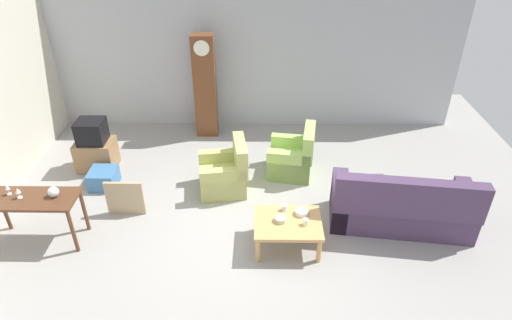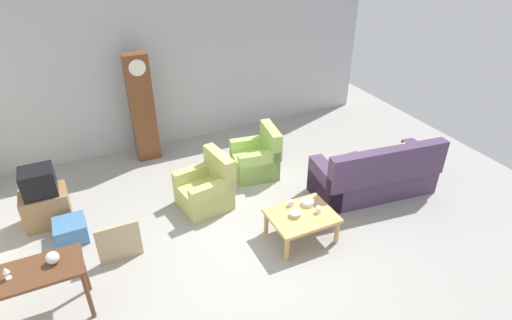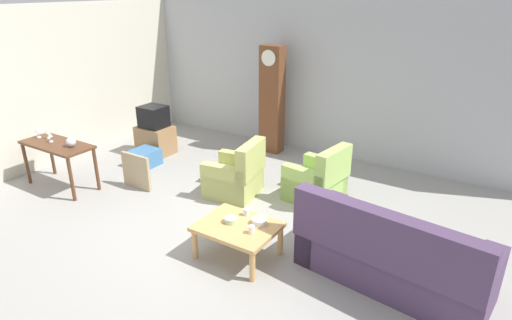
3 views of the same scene
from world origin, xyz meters
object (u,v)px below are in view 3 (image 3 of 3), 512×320
console_table_dark (58,150)px  wine_glass_mid (47,132)px  bowl_shallow_green (231,220)px  bowl_white_stacked (259,221)px  grandfather_clock (272,100)px  tv_stand_cabinet (156,140)px  glass_dome_cloche (71,142)px  cup_blue_rimmed (246,212)px  tv_crt (153,117)px  storage_box_blue (145,158)px  wine_glass_short (50,136)px  couch_floral (390,257)px  cup_white_porcelain (251,230)px  coffee_table_wood (238,229)px  framed_picture_leaning (136,171)px  wine_glass_tall (38,131)px  armchair_olive_near (236,177)px  armchair_olive_far (317,182)px

console_table_dark → wine_glass_mid: size_ratio=7.50×
bowl_shallow_green → wine_glass_mid: bearing=178.0°
console_table_dark → bowl_white_stacked: size_ratio=6.94×
bowl_white_stacked → grandfather_clock: bearing=118.1°
tv_stand_cabinet → glass_dome_cloche: glass_dome_cloche is taller
glass_dome_cloche → cup_blue_rimmed: 3.28m
tv_crt → glass_dome_cloche: bearing=-86.2°
storage_box_blue → bowl_white_stacked: bearing=-21.2°
wine_glass_short → wine_glass_mid: bearing=157.3°
couch_floral → console_table_dark: size_ratio=1.69×
cup_white_porcelain → storage_box_blue: bearing=155.7°
tv_stand_cabinet → coffee_table_wood: bearing=-30.9°
coffee_table_wood → bowl_shallow_green: (-0.11, 0.01, 0.10)m
framed_picture_leaning → cup_blue_rimmed: 2.54m
storage_box_blue → cup_blue_rimmed: cup_blue_rimmed is taller
wine_glass_tall → wine_glass_short: 0.37m
bowl_shallow_green → glass_dome_cloche: bearing=178.1°
tv_stand_cabinet → glass_dome_cloche: bearing=-86.2°
storage_box_blue → cup_white_porcelain: cup_white_porcelain is taller
glass_dome_cloche → wine_glass_tall: wine_glass_tall is taller
console_table_dark → bowl_shallow_green: size_ratio=7.80×
couch_floral → tv_stand_cabinet: couch_floral is taller
wine_glass_mid → storage_box_blue: bearing=58.5°
armchair_olive_near → grandfather_clock: bearing=104.5°
grandfather_clock → glass_dome_cloche: 3.75m
framed_picture_leaning → bowl_white_stacked: 2.80m
tv_stand_cabinet → wine_glass_tall: size_ratio=3.55×
coffee_table_wood → wine_glass_mid: size_ratio=5.54×
console_table_dark → wine_glass_tall: wine_glass_tall is taller
grandfather_clock → tv_crt: size_ratio=4.42×
storage_box_blue → bowl_white_stacked: (3.35, -1.30, 0.32)m
glass_dome_cloche → wine_glass_mid: bearing=177.3°
tv_stand_cabinet → wine_glass_mid: size_ratio=3.92×
couch_floral → bowl_shallow_green: 1.91m
armchair_olive_near → wine_glass_mid: 3.26m
tv_stand_cabinet → bowl_shallow_green: (3.32, -2.04, 0.20)m
framed_picture_leaning → tv_stand_cabinet: bearing=123.5°
couch_floral → framed_picture_leaning: (-4.28, 0.24, -0.06)m
armchair_olive_far → wine_glass_tall: 4.73m
bowl_shallow_green → framed_picture_leaning: bearing=164.1°
coffee_table_wood → cup_white_porcelain: bearing=-14.4°
cup_white_porcelain → cup_blue_rimmed: (-0.29, 0.32, -0.00)m
grandfather_clock → console_table_dark: bearing=-122.4°
armchair_olive_far → tv_stand_cabinet: 3.61m
couch_floral → wine_glass_tall: 5.92m
coffee_table_wood → cup_white_porcelain: size_ratio=10.00×
grandfather_clock → cup_blue_rimmed: (1.48, -3.15, -0.58)m
bowl_white_stacked → tv_stand_cabinet: bearing=152.7°
grandfather_clock → wine_glass_tall: 4.23m
couch_floral → framed_picture_leaning: bearing=176.8°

